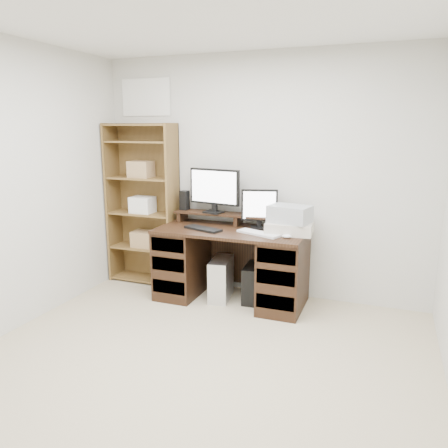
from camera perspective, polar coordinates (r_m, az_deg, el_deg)
The scene contains 14 objects.
room at distance 2.74m, azimuth -7.05°, elevation 1.84°, with size 3.54×4.04×2.54m.
desk at distance 4.49m, azimuth 0.97°, elevation -5.20°, with size 1.50×0.70×0.75m.
riser_shelf at distance 4.56m, azimuth 1.88°, elevation 0.99°, with size 1.40×0.22×0.12m.
monitor_wide at distance 4.59m, azimuth -1.26°, elevation 4.67°, with size 0.58×0.18×0.46m.
monitor_small at distance 4.41m, azimuth 4.64°, elevation 2.19°, with size 0.36×0.18×0.40m.
speaker at distance 4.79m, azimuth -5.18°, elevation 3.11°, with size 0.08×0.08×0.21m, color black.
keyboard_black at distance 4.37m, azimuth -2.75°, elevation -0.63°, with size 0.40×0.13×0.02m, color black.
keyboard_white at distance 4.20m, azimuth 4.54°, elevation -1.23°, with size 0.44×0.13×0.02m, color silver.
mouse at distance 4.09m, azimuth 8.20°, elevation -1.59°, with size 0.09×0.06×0.04m, color white.
printer at distance 4.26m, azimuth 8.55°, elevation -0.50°, with size 0.44×0.33×0.11m, color beige.
basket at distance 4.24m, azimuth 8.61°, elevation 1.30°, with size 0.38×0.27×0.16m, color #A4A9AF.
tower_silver at distance 4.58m, azimuth -0.39°, elevation -7.14°, with size 0.19×0.43×0.43m, color silver.
tower_black at distance 4.54m, azimuth 3.81°, elevation -7.70°, with size 0.20×0.39×0.38m.
bookshelf at distance 5.03m, azimuth -10.45°, elevation 2.74°, with size 0.80×0.30×1.80m.
Camera 1 is at (1.27, -2.38, 1.76)m, focal length 35.00 mm.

